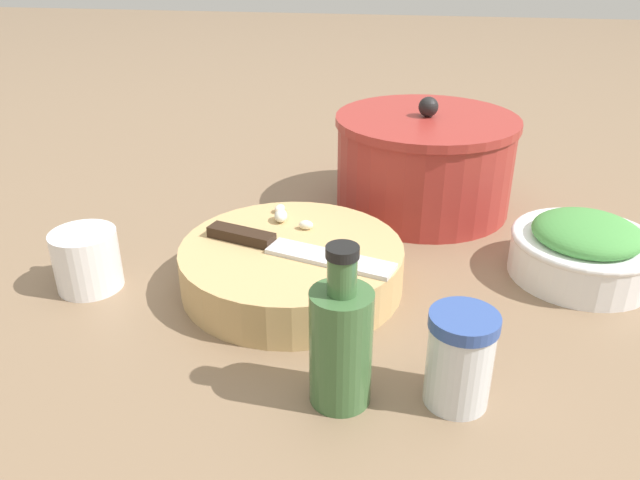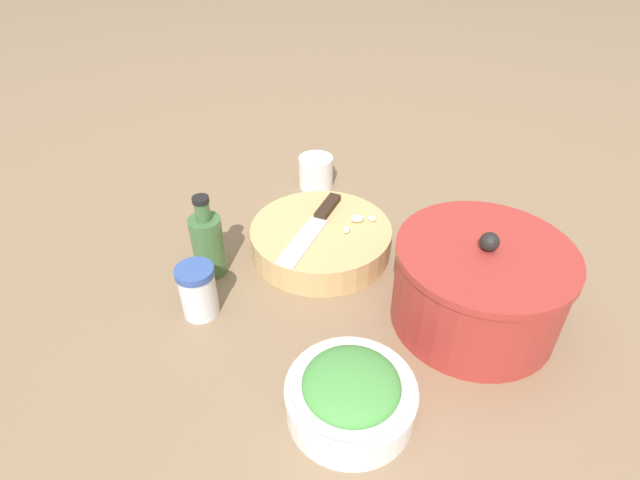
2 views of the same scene
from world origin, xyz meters
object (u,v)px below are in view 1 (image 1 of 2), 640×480
object	(u,v)px
garlic_cloves	(286,216)
spice_jar	(460,359)
oil_bottle	(341,342)
stock_pot	(424,163)
cutting_board	(292,266)
coffee_mug	(86,259)
herb_bowl	(584,249)
chef_knife	(286,247)

from	to	relation	value
garlic_cloves	spice_jar	world-z (taller)	spice_jar
spice_jar	oil_bottle	bearing A→B (deg)	-172.73
oil_bottle	stock_pot	size ratio (longest dim) A/B	0.59
cutting_board	garlic_cloves	bearing A→B (deg)	106.75
cutting_board	oil_bottle	size ratio (longest dim) A/B	1.68
spice_jar	coffee_mug	bearing A→B (deg)	162.09
herb_bowl	oil_bottle	size ratio (longest dim) A/B	1.12
garlic_cloves	herb_bowl	distance (m)	0.36
oil_bottle	spice_jar	bearing A→B (deg)	7.27
coffee_mug	oil_bottle	world-z (taller)	oil_bottle
herb_bowl	coffee_mug	bearing A→B (deg)	-168.63
garlic_cloves	oil_bottle	world-z (taller)	oil_bottle
cutting_board	coffee_mug	size ratio (longest dim) A/B	2.67
garlic_cloves	oil_bottle	size ratio (longest dim) A/B	0.39
chef_knife	herb_bowl	world-z (taller)	herb_bowl
oil_bottle	stock_pot	xyz separation A→B (m)	(0.07, 0.44, 0.01)
oil_bottle	coffee_mug	bearing A→B (deg)	154.87
stock_pot	cutting_board	bearing A→B (deg)	-119.72
chef_knife	stock_pot	world-z (taller)	stock_pot
cutting_board	garlic_cloves	world-z (taller)	garlic_cloves
chef_knife	stock_pot	xyz separation A→B (m)	(0.15, 0.27, 0.01)
herb_bowl	chef_knife	bearing A→B (deg)	-165.52
spice_jar	stock_pot	distance (m)	0.43
spice_jar	stock_pot	xyz separation A→B (m)	(-0.04, 0.43, 0.02)
cutting_board	stock_pot	distance (m)	0.30
herb_bowl	oil_bottle	distance (m)	0.37
herb_bowl	spice_jar	distance (m)	0.30
cutting_board	spice_jar	distance (m)	0.25
garlic_cloves	coffee_mug	world-z (taller)	coffee_mug
cutting_board	chef_knife	size ratio (longest dim) A/B	1.14
cutting_board	herb_bowl	distance (m)	0.35
garlic_cloves	coffee_mug	size ratio (longest dim) A/B	0.62
cutting_board	chef_knife	distance (m)	0.03
spice_jar	cutting_board	bearing A→B (deg)	136.63
garlic_cloves	stock_pot	size ratio (longest dim) A/B	0.23
spice_jar	stock_pot	size ratio (longest dim) A/B	0.35
cutting_board	herb_bowl	bearing A→B (deg)	12.98
stock_pot	garlic_cloves	bearing A→B (deg)	-131.04
cutting_board	oil_bottle	distance (m)	0.21
garlic_cloves	spice_jar	xyz separation A→B (m)	(0.20, -0.24, -0.01)
herb_bowl	oil_bottle	xyz separation A→B (m)	(-0.26, -0.26, 0.02)
cutting_board	oil_bottle	world-z (taller)	oil_bottle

